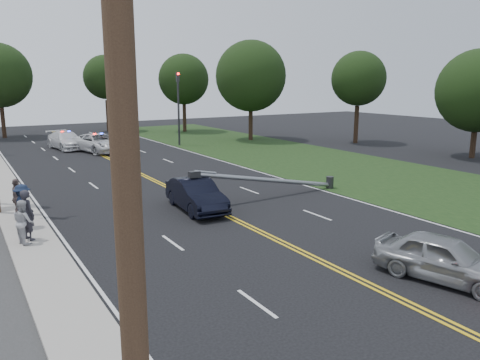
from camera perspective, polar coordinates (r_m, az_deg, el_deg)
ground at (r=17.35m, az=8.69°, el=-9.24°), size 120.00×120.00×0.00m
sidewalk at (r=23.22m, az=-25.03°, el=-4.60°), size 1.80×70.00×0.12m
grass_verge at (r=33.37m, az=15.44°, el=0.80°), size 12.00×80.00×0.01m
centerline_yellow at (r=25.43m, az=-5.94°, el=-2.25°), size 0.36×80.00×0.00m
traffic_signal at (r=46.33m, az=-7.52°, el=9.39°), size 0.28×0.41×7.05m
fallen_streetlight at (r=25.63m, az=4.44°, el=-0.03°), size 9.36×0.44×1.91m
utility_pole_near at (r=4.64m, az=-13.54°, el=-2.89°), size 1.60×0.28×10.00m
tree_7 at (r=61.35m, az=-16.06°, el=11.95°), size 5.40×5.40×9.38m
tree_8 at (r=58.94m, az=-6.90°, el=12.09°), size 6.14×6.14×9.49m
tree_9 at (r=50.21m, az=1.34°, el=12.54°), size 7.40×7.40×10.42m
tree_12 at (r=42.74m, az=27.08°, el=9.66°), size 6.66×6.66×8.79m
tree_13 at (r=49.08m, az=14.26°, el=11.88°), size 5.40×5.40×9.16m
crashed_sedan at (r=23.02m, az=-5.38°, el=-1.80°), size 2.01×4.82×1.55m
waiting_sedan at (r=16.36m, az=23.63°, el=-8.74°), size 2.90×4.64×1.47m
emergency_a at (r=43.61m, az=-16.85°, el=4.35°), size 4.07×6.39×1.64m
emergency_b at (r=46.58m, az=-20.41°, el=4.56°), size 3.07×5.84×1.61m
bystander_a at (r=20.06m, az=-24.48°, el=-3.89°), size 0.72×0.86×2.01m
bystander_b at (r=19.74m, az=-24.91°, el=-4.63°), size 0.85×0.98×1.71m
bystander_c at (r=21.84m, az=-24.94°, el=-2.88°), size 0.93×1.33×1.88m
bystander_d at (r=23.44m, az=-25.54°, el=-2.05°), size 0.61×1.12×1.82m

